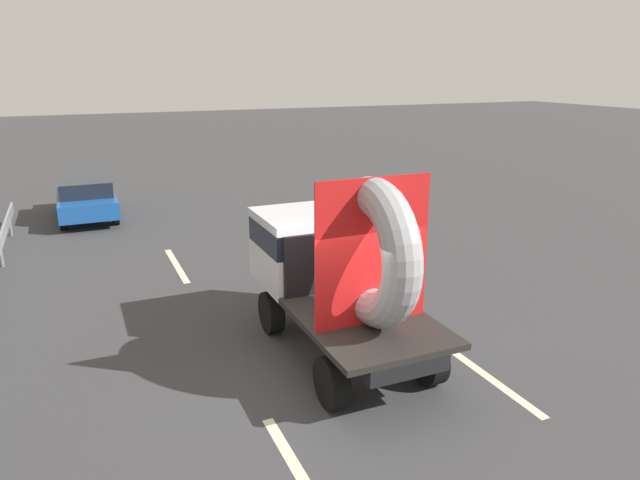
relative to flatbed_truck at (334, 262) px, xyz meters
The scene contains 7 objects.
ground_plane 1.97m from the flatbed_truck, 108.32° to the right, with size 120.00×120.00×0.00m, color #38383A.
flatbed_truck is the anchor object (origin of this frame).
distant_sedan 12.32m from the flatbed_truck, 107.51° to the left, with size 1.77×4.14×1.35m.
lane_dash_left_near 3.73m from the flatbed_truck, 123.27° to the right, with size 2.17×0.16×0.01m, color beige.
lane_dash_left_far 6.12m from the flatbed_truck, 108.22° to the left, with size 2.80×0.16×0.01m, color beige.
lane_dash_right_near 3.12m from the flatbed_truck, 46.51° to the right, with size 2.75×0.16×0.01m, color beige.
lane_dash_right_far 6.10m from the flatbed_truck, 71.71° to the left, with size 2.83×0.16×0.01m, color beige.
Camera 1 is at (-3.66, -7.56, 4.88)m, focal length 32.39 mm.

